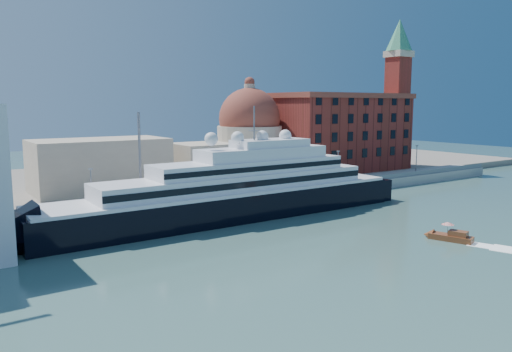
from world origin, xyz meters
TOP-DOWN VIEW (x-y plane):
  - ground at (0.00, 0.00)m, footprint 400.00×400.00m
  - quay at (0.00, 34.00)m, footprint 180.00×10.00m
  - land at (0.00, 75.00)m, footprint 260.00×72.00m
  - quay_fence at (0.00, 29.50)m, footprint 180.00×0.10m
  - superyacht at (-8.44, 23.00)m, footprint 84.67×11.74m
  - service_barge at (-35.52, 20.99)m, footprint 11.04×5.08m
  - water_taxi at (15.23, -10.97)m, footprint 4.26×7.10m
  - warehouse at (52.00, 52.00)m, footprint 43.00×19.00m
  - campanile at (76.00, 52.00)m, footprint 8.40×8.40m
  - church at (6.39, 57.72)m, footprint 66.00×18.00m
  - lamp_posts at (-12.67, 32.27)m, footprint 120.80×2.40m

SIDE VIEW (x-z plane):
  - ground at x=0.00m, z-range 0.00..0.00m
  - service_barge at x=-35.52m, z-range -0.51..1.88m
  - water_taxi at x=15.23m, z-range -0.83..2.37m
  - land at x=0.00m, z-range 0.00..2.00m
  - quay at x=0.00m, z-range 0.00..2.50m
  - quay_fence at x=0.00m, z-range 2.50..3.70m
  - superyacht at x=-8.44m, z-range -8.29..17.02m
  - lamp_posts at x=-12.67m, z-range 0.84..18.84m
  - church at x=6.39m, z-range -1.84..23.66m
  - warehouse at x=52.00m, z-range 2.16..25.41m
  - campanile at x=76.00m, z-range 5.26..52.26m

